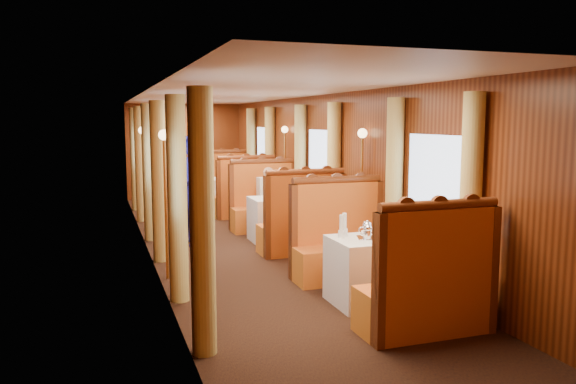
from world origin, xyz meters
name	(u,v)px	position (x,y,z in m)	size (l,w,h in m)	color
floor	(239,243)	(0.00, 0.00, 0.00)	(3.00, 12.00, 0.01)	black
ceiling	(238,93)	(0.00, 0.00, 2.50)	(3.00, 12.00, 0.01)	silver
wall_far	(184,151)	(0.00, 6.00, 1.25)	(3.00, 2.50, 0.01)	brown
wall_near	(458,245)	(0.00, -6.00, 1.25)	(3.00, 2.50, 0.01)	brown
wall_left	(146,172)	(-1.50, 0.00, 1.25)	(12.00, 2.50, 0.01)	brown
wall_right	(322,167)	(1.50, 0.00, 1.25)	(12.00, 2.50, 0.01)	brown
doorway_far	(185,161)	(0.00, 5.97, 1.00)	(0.80, 0.04, 2.00)	brown
table_near	(378,270)	(0.75, -3.50, 0.38)	(1.05, 0.72, 0.75)	white
banquette_near_fwd	(427,291)	(0.75, -4.51, 0.42)	(1.30, 0.55, 1.34)	#BA3914
banquette_near_aft	(341,247)	(0.75, -2.49, 0.42)	(1.30, 0.55, 1.34)	#BA3914
table_mid	(281,219)	(0.75, 0.00, 0.38)	(1.05, 0.72, 0.75)	white
banquette_mid_fwd	(302,227)	(0.75, -1.01, 0.42)	(1.30, 0.55, 1.34)	#BA3914
banquette_mid_aft	(265,208)	(0.75, 1.01, 0.42)	(1.30, 0.55, 1.34)	#BA3914
table_far	(234,194)	(0.75, 3.50, 0.38)	(1.05, 0.72, 0.75)	white
banquette_far_fwd	(245,198)	(0.75, 2.49, 0.42)	(1.30, 0.55, 1.34)	#BA3914
banquette_far_aft	(225,187)	(0.75, 4.51, 0.42)	(1.30, 0.55, 1.34)	#BA3914
tea_tray	(373,238)	(0.66, -3.54, 0.76)	(0.34, 0.26, 0.01)	silver
teapot_left	(368,234)	(0.58, -3.58, 0.82)	(0.17, 0.12, 0.13)	silver
teapot_right	(379,234)	(0.70, -3.60, 0.82)	(0.16, 0.12, 0.13)	silver
teapot_back	(367,231)	(0.63, -3.45, 0.82)	(0.18, 0.13, 0.14)	silver
fruit_plate	(409,236)	(1.07, -3.62, 0.77)	(0.24, 0.24, 0.05)	white
cup_inboard	(342,229)	(0.35, -3.39, 0.86)	(0.08, 0.08, 0.26)	white
cup_outboard	(344,227)	(0.43, -3.29, 0.86)	(0.08, 0.08, 0.26)	white
rose_vase_mid	(283,187)	(0.77, -0.01, 0.93)	(0.06, 0.06, 0.36)	silver
rose_vase_far	(233,170)	(0.73, 3.46, 0.93)	(0.06, 0.06, 0.36)	silver
window_left_near	(177,183)	(-1.49, -3.50, 1.45)	(1.20, 0.90, 0.01)	#96ADCE
curtain_left_near_a	(202,224)	(-1.38, -4.28, 1.18)	(0.22, 0.22, 2.35)	#CFBF6A
curtain_left_near_b	(177,200)	(-1.38, -2.72, 1.18)	(0.22, 0.22, 2.35)	#CFBF6A
window_right_near	(436,174)	(1.49, -3.50, 1.45)	(1.20, 0.90, 0.01)	#96ADCE
curtain_right_near_a	(470,208)	(1.38, -4.28, 1.18)	(0.22, 0.22, 2.35)	#CFBF6A
curtain_right_near_b	(394,190)	(1.38, -2.72, 1.18)	(0.22, 0.22, 2.35)	#CFBF6A
window_left_mid	(146,160)	(-1.49, 0.00, 1.45)	(1.20, 0.90, 0.01)	#96ADCE
curtain_left_mid_a	(159,182)	(-1.38, -0.78, 1.18)	(0.22, 0.22, 2.35)	#CFBF6A
curtain_left_mid_b	(149,173)	(-1.38, 0.78, 1.18)	(0.22, 0.22, 2.35)	#CFBF6A
window_right_mid	(321,156)	(1.49, 0.00, 1.45)	(1.20, 0.90, 0.01)	#96ADCE
curtain_right_mid_a	(334,176)	(1.38, -0.78, 1.18)	(0.22, 0.22, 2.35)	#CFBF6A
curtain_right_mid_b	(300,168)	(1.38, 0.78, 1.18)	(0.22, 0.22, 2.35)	#CFBF6A
window_left_far	(132,149)	(-1.49, 3.50, 1.45)	(1.20, 0.90, 0.01)	#96ADCE
curtain_left_far_a	(141,164)	(-1.38, 2.72, 1.18)	(0.22, 0.22, 2.35)	#CFBF6A
curtain_left_far_b	(135,159)	(-1.38, 4.28, 1.18)	(0.22, 0.22, 2.35)	#CFBF6A
window_right_far	(264,147)	(1.49, 3.50, 1.45)	(1.20, 0.90, 0.01)	#96ADCE
curtain_right_far_a	(270,161)	(1.38, 2.72, 1.18)	(0.22, 0.22, 2.35)	#CFBF6A
curtain_right_far_b	(251,157)	(1.38, 4.28, 1.18)	(0.22, 0.22, 2.35)	#CFBF6A
sconce_left_fore	(165,174)	(-1.40, -1.75, 1.38)	(0.14, 0.14, 1.95)	#BF8C3F
sconce_right_fore	(362,168)	(1.40, -1.75, 1.38)	(0.14, 0.14, 1.95)	#BF8C3F
sconce_left_aft	(143,157)	(-1.40, 1.75, 1.38)	(0.14, 0.14, 1.95)	#BF8C3F
sconce_right_aft	(285,154)	(1.40, 1.75, 1.38)	(0.14, 0.14, 1.95)	#BF8C3F
steward	(190,190)	(-0.78, 0.22, 0.91)	(0.66, 0.44, 1.82)	navy
passenger	(269,193)	(0.75, 0.72, 0.74)	(0.40, 0.44, 0.76)	beige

